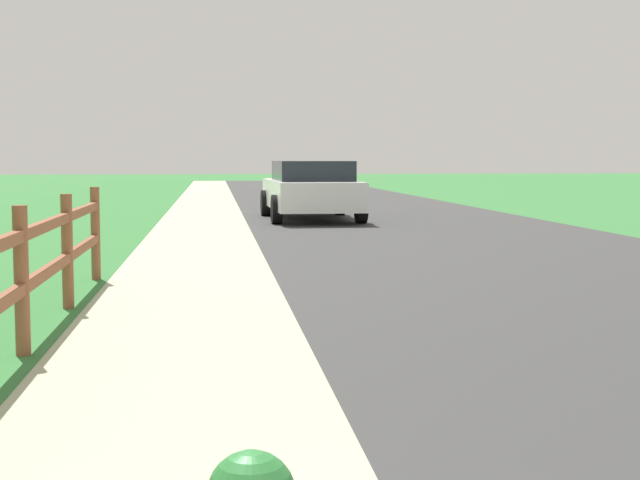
# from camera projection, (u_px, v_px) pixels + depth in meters

# --- Properties ---
(ground_plane) EXTENTS (120.00, 120.00, 0.00)m
(ground_plane) POSITION_uv_depth(u_px,v_px,m) (241.00, 213.00, 25.22)
(ground_plane) COLOR #327135
(road_asphalt) EXTENTS (7.00, 66.00, 0.01)m
(road_asphalt) POSITION_uv_depth(u_px,v_px,m) (359.00, 208.00, 27.60)
(road_asphalt) COLOR #343434
(road_asphalt) RESTS_ON ground
(curb_concrete) EXTENTS (6.00, 66.00, 0.01)m
(curb_concrete) POSITION_uv_depth(u_px,v_px,m) (134.00, 209.00, 26.87)
(curb_concrete) COLOR #ACB290
(curb_concrete) RESTS_ON ground
(grass_verge) EXTENTS (5.00, 66.00, 0.00)m
(grass_verge) POSITION_uv_depth(u_px,v_px,m) (81.00, 209.00, 26.70)
(grass_verge) COLOR #327135
(grass_verge) RESTS_ON ground
(parked_suv_white) EXTENTS (2.21, 4.89, 1.39)m
(parked_suv_white) POSITION_uv_depth(u_px,v_px,m) (311.00, 189.00, 22.29)
(parked_suv_white) COLOR white
(parked_suv_white) RESTS_ON ground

